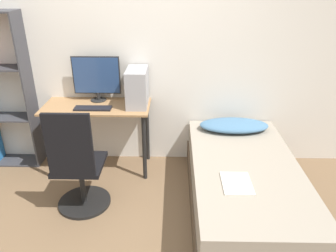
{
  "coord_description": "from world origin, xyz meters",
  "views": [
    {
      "loc": [
        0.47,
        -2.07,
        2.07
      ],
      "look_at": [
        0.41,
        0.74,
        0.75
      ],
      "focal_mm": 35.0,
      "sensor_mm": 36.0,
      "label": 1
    }
  ],
  "objects": [
    {
      "name": "ground_plane",
      "position": [
        0.0,
        0.0,
        0.0
      ],
      "size": [
        14.0,
        14.0,
        0.0
      ],
      "primitive_type": "plane",
      "color": "brown"
    },
    {
      "name": "pillow",
      "position": [
        1.12,
        1.18,
        0.56
      ],
      "size": [
        0.75,
        0.36,
        0.11
      ],
      "color": "teal",
      "rests_on": "bed"
    },
    {
      "name": "pc_tower",
      "position": [
        0.08,
        1.22,
        0.97
      ],
      "size": [
        0.21,
        0.4,
        0.39
      ],
      "color": "#99999E",
      "rests_on": "desk"
    },
    {
      "name": "desk",
      "position": [
        -0.37,
        1.18,
        0.65
      ],
      "size": [
        1.14,
        0.52,
        0.78
      ],
      "color": "#997047",
      "rests_on": "ground_plane"
    },
    {
      "name": "bed",
      "position": [
        1.12,
        0.47,
        0.25
      ],
      "size": [
        0.98,
        1.94,
        0.5
      ],
      "color": "#4C3D2D",
      "rests_on": "ground_plane"
    },
    {
      "name": "monitor",
      "position": [
        -0.38,
        1.34,
        1.05
      ],
      "size": [
        0.52,
        0.17,
        0.49
      ],
      "color": "black",
      "rests_on": "desk"
    },
    {
      "name": "magazine",
      "position": [
        0.99,
        0.16,
        0.51
      ],
      "size": [
        0.24,
        0.32,
        0.01
      ],
      "color": "silver",
      "rests_on": "bed"
    },
    {
      "name": "wall_back",
      "position": [
        0.0,
        1.46,
        1.25
      ],
      "size": [
        8.0,
        0.05,
        2.5
      ],
      "color": "silver",
      "rests_on": "ground_plane"
    },
    {
      "name": "office_chair",
      "position": [
        -0.41,
        0.45,
        0.41
      ],
      "size": [
        0.51,
        0.51,
        1.05
      ],
      "color": "black",
      "rests_on": "ground_plane"
    },
    {
      "name": "keyboard",
      "position": [
        -0.38,
        1.08,
        0.79
      ],
      "size": [
        0.38,
        0.12,
        0.02
      ],
      "color": "black",
      "rests_on": "desk"
    }
  ]
}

